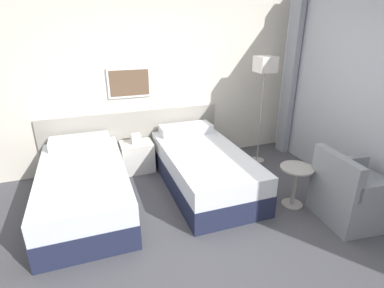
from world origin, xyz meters
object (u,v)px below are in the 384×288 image
object	(u,v)px
bed_near_window	(203,167)
armchair	(355,196)
bed_near_door	(84,186)
floor_lamp	(265,72)
side_table	(295,179)
nightstand	(137,156)

from	to	relation	value
bed_near_window	armchair	xyz separation A→B (m)	(1.37, -1.33, 0.01)
armchair	bed_near_door	bearing A→B (deg)	71.76
bed_near_window	armchair	distance (m)	1.91
floor_lamp	armchair	bearing A→B (deg)	-83.27
bed_near_door	armchair	distance (m)	3.24
bed_near_window	armchair	bearing A→B (deg)	-44.20
bed_near_door	side_table	size ratio (longest dim) A/B	3.80
nightstand	bed_near_window	bearing A→B (deg)	-44.07
bed_near_window	floor_lamp	xyz separation A→B (m)	(1.16, 0.44, 1.19)
nightstand	armchair	distance (m)	3.01
bed_near_door	side_table	bearing A→B (deg)	-19.25
bed_near_door	nightstand	xyz separation A→B (m)	(0.80, 0.77, -0.03)
floor_lamp	armchair	world-z (taller)	floor_lamp
bed_near_door	floor_lamp	size ratio (longest dim) A/B	1.19
bed_near_window	floor_lamp	bearing A→B (deg)	20.94
nightstand	side_table	distance (m)	2.35
bed_near_window	floor_lamp	size ratio (longest dim) A/B	1.19
nightstand	armchair	world-z (taller)	armchair
bed_near_door	floor_lamp	xyz separation A→B (m)	(2.75, 0.44, 1.19)
bed_near_window	side_table	distance (m)	1.24
bed_near_door	floor_lamp	distance (m)	3.03
bed_near_window	nightstand	distance (m)	1.11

